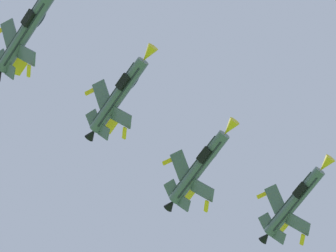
# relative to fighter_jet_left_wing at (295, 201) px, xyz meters

# --- Properties ---
(fighter_jet_left_wing) EXTENTS (8.05, 15.52, 7.78)m
(fighter_jet_left_wing) POSITION_rel_fighter_jet_left_wing_xyz_m (0.00, 0.00, 0.00)
(fighter_jet_left_wing) COLOR #4C5666
(fighter_jet_right_wing) EXTENTS (8.16, 15.52, 7.58)m
(fighter_jet_right_wing) POSITION_rel_fighter_jet_left_wing_xyz_m (-14.97, -2.44, -2.42)
(fighter_jet_right_wing) COLOR #4C5666
(fighter_jet_left_outer) EXTENTS (8.09, 15.52, 7.72)m
(fighter_jet_left_outer) POSITION_rel_fighter_jet_left_wing_xyz_m (-28.07, -8.67, 0.13)
(fighter_jet_left_outer) COLOR #4C5666
(fighter_jet_right_outer) EXTENTS (8.03, 15.52, 7.81)m
(fighter_jet_right_outer) POSITION_rel_fighter_jet_left_wing_xyz_m (-42.08, -13.88, -0.47)
(fighter_jet_right_outer) COLOR #4C5666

